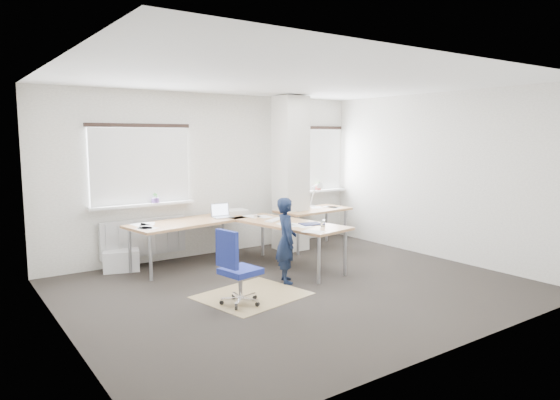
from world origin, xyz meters
TOP-DOWN VIEW (x-y plane):
  - ground at (0.00, 0.00)m, footprint 6.00×6.00m
  - room_shell at (0.18, 0.45)m, footprint 6.04×5.04m
  - floor_mat at (-0.72, 0.04)m, footprint 1.47×1.32m
  - white_crate at (-1.73, 2.25)m, footprint 0.62×0.52m
  - desk_main at (-0.07, 1.42)m, footprint 2.82×2.63m
  - desk_side at (1.71, 1.81)m, footprint 1.45×0.81m
  - task_chair at (-1.04, -0.17)m, footprint 0.53×0.52m
  - person at (0.00, 0.28)m, footprint 0.45×0.52m

SIDE VIEW (x-z plane):
  - ground at x=0.00m, z-range 0.00..0.00m
  - floor_mat at x=-0.72m, z-range 0.00..0.01m
  - white_crate at x=-1.73m, z-range 0.00..0.32m
  - task_chair at x=-1.04m, z-range -0.21..0.75m
  - person at x=0.00m, z-range 0.00..1.22m
  - desk_side at x=1.71m, z-range 0.08..1.29m
  - desk_main at x=-0.07m, z-range 0.21..1.17m
  - room_shell at x=0.18m, z-range 0.34..3.16m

